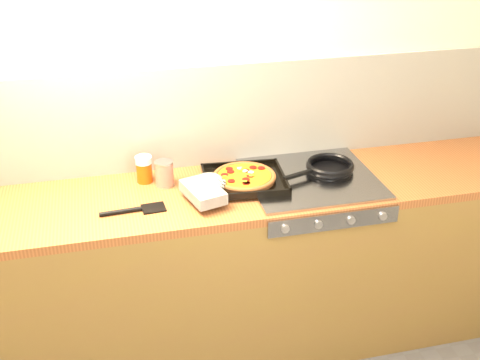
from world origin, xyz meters
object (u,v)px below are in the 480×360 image
object	(u,v)px
pizza_on_tray	(233,181)
tomato_can	(164,174)
frying_pan	(329,167)
juice_glass	(144,169)

from	to	relation	value
pizza_on_tray	tomato_can	world-z (taller)	tomato_can
pizza_on_tray	tomato_can	size ratio (longest dim) A/B	4.17
pizza_on_tray	frying_pan	xyz separation A→B (m)	(0.48, 0.04, -0.01)
frying_pan	juice_glass	bearing A→B (deg)	171.60
frying_pan	juice_glass	size ratio (longest dim) A/B	3.14
tomato_can	juice_glass	xyz separation A→B (m)	(-0.09, 0.06, 0.00)
frying_pan	tomato_can	world-z (taller)	tomato_can
frying_pan	tomato_can	bearing A→B (deg)	175.06
tomato_can	juice_glass	size ratio (longest dim) A/B	0.95
frying_pan	tomato_can	size ratio (longest dim) A/B	3.30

